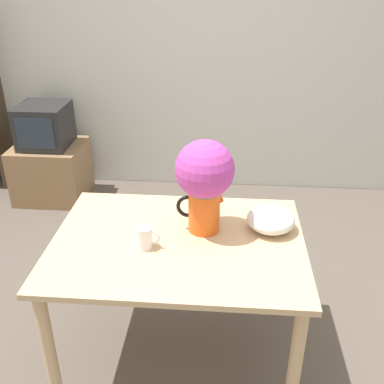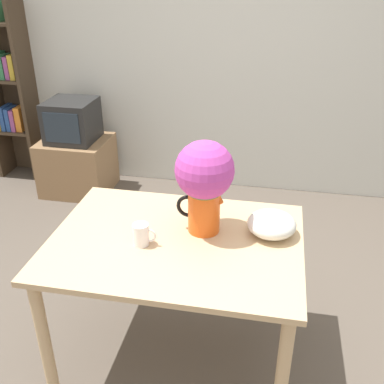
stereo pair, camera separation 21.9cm
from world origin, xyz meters
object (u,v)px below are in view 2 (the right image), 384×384
at_px(white_bowl, 272,224).
at_px(tv_set, 72,121).
at_px(flower_vase, 204,179).
at_px(coffee_mug, 142,235).

xyz_separation_m(white_bowl, tv_set, (-1.81, 1.64, -0.12)).
xyz_separation_m(flower_vase, coffee_mug, (-0.27, -0.18, -0.23)).
height_order(flower_vase, coffee_mug, flower_vase).
relative_size(flower_vase, white_bowl, 1.97).
height_order(flower_vase, tv_set, flower_vase).
xyz_separation_m(coffee_mug, tv_set, (-1.21, 1.85, -0.12)).
bearing_deg(flower_vase, tv_set, 131.59).
distance_m(coffee_mug, white_bowl, 0.64).
relative_size(flower_vase, coffee_mug, 4.16).
bearing_deg(tv_set, coffee_mug, -56.83).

